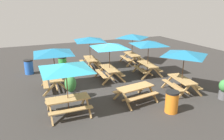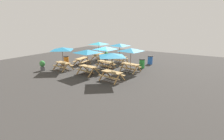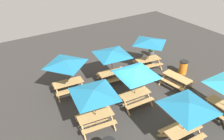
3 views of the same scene
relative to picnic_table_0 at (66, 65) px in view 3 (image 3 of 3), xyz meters
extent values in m
plane|color=#33302D|center=(2.95, -3.36, -1.99)|extent=(27.66, 27.66, 0.00)
cube|color=tan|center=(0.00, 0.00, -1.25)|extent=(1.87, 0.90, 0.05)
cube|color=tan|center=(-0.06, -0.55, -1.54)|extent=(1.82, 0.46, 0.04)
cube|color=tan|center=(0.06, 0.55, -1.54)|extent=(1.82, 0.46, 0.04)
cube|color=tan|center=(-0.82, -0.28, -1.62)|extent=(0.15, 0.80, 0.81)
cube|color=tan|center=(-0.73, 0.45, -1.62)|extent=(0.15, 0.80, 0.81)
cube|color=tan|center=(0.73, -0.45, -1.62)|extent=(0.15, 0.80, 0.81)
cube|color=tan|center=(0.82, 0.28, -1.62)|extent=(0.15, 0.80, 0.81)
cube|color=tan|center=(0.00, 0.00, -1.77)|extent=(1.56, 0.24, 0.06)
cylinder|color=brown|center=(0.00, 0.00, -0.84)|extent=(0.04, 0.04, 2.30)
pyramid|color=teal|center=(0.00, 0.00, 0.17)|extent=(2.21, 2.21, 0.28)
cube|color=tan|center=(2.74, -3.07, -1.25)|extent=(1.84, 0.82, 0.05)
cube|color=tan|center=(2.70, -3.61, -1.54)|extent=(1.81, 0.38, 0.04)
cube|color=tan|center=(2.78, -2.52, -1.54)|extent=(1.81, 0.38, 0.04)
cube|color=tan|center=(1.94, -3.38, -1.62)|extent=(0.11, 0.80, 0.81)
cube|color=tan|center=(1.99, -2.65, -1.62)|extent=(0.11, 0.80, 0.81)
cube|color=tan|center=(3.49, -3.48, -1.62)|extent=(0.11, 0.80, 0.81)
cube|color=tan|center=(3.54, -2.75, -1.62)|extent=(0.11, 0.80, 0.81)
cube|color=tan|center=(2.74, -3.07, -1.77)|extent=(1.56, 0.17, 0.06)
cylinder|color=brown|center=(2.74, -3.07, -0.84)|extent=(0.04, 0.04, 2.30)
pyramid|color=teal|center=(2.74, -3.07, 0.17)|extent=(2.82, 2.82, 0.28)
cube|color=tan|center=(2.90, -0.43, -1.25)|extent=(1.88, 0.93, 0.05)
cube|color=tan|center=(2.83, -0.97, -1.54)|extent=(1.82, 0.49, 0.04)
cube|color=tan|center=(2.97, 0.12, -1.54)|extent=(1.82, 0.49, 0.04)
cube|color=tan|center=(2.08, -0.69, -1.62)|extent=(0.16, 0.80, 0.81)
cube|color=tan|center=(2.17, 0.03, -1.62)|extent=(0.16, 0.80, 0.81)
cube|color=tan|center=(3.63, -0.89, -1.62)|extent=(0.16, 0.80, 0.81)
cube|color=tan|center=(3.72, -0.17, -1.62)|extent=(0.16, 0.80, 0.81)
cube|color=tan|center=(2.90, -0.43, -1.77)|extent=(1.56, 0.27, 0.06)
cylinder|color=brown|center=(2.90, -0.43, -0.84)|extent=(0.04, 0.04, 2.30)
pyramid|color=teal|center=(2.90, -0.43, 0.17)|extent=(2.80, 2.80, 0.28)
cube|color=tan|center=(2.96, -6.39, -1.25)|extent=(1.85, 0.84, 0.05)
cube|color=tan|center=(3.01, -5.84, -1.54)|extent=(1.81, 0.40, 0.04)
cube|color=tan|center=(2.21, -5.97, -1.62)|extent=(0.12, 0.80, 0.81)
cube|color=tan|center=(3.71, -6.82, -1.62)|extent=(0.12, 0.80, 0.81)
cube|color=tan|center=(3.77, -6.09, -1.62)|extent=(0.12, 0.80, 0.81)
cube|color=tan|center=(2.96, -6.39, -1.77)|extent=(1.56, 0.19, 0.06)
cylinder|color=brown|center=(2.96, -6.39, -0.84)|extent=(0.04, 0.04, 2.30)
pyramid|color=teal|center=(2.96, -6.39, 0.17)|extent=(2.82, 2.82, 0.28)
cube|color=tan|center=(6.08, -0.33, -1.25)|extent=(1.88, 0.96, 0.05)
cube|color=tan|center=(6.00, -0.88, -1.54)|extent=(1.82, 0.52, 0.04)
cube|color=tan|center=(6.16, 0.21, -1.54)|extent=(1.82, 0.52, 0.04)
cube|color=tan|center=(5.25, -0.58, -1.62)|extent=(0.18, 0.80, 0.81)
cube|color=tan|center=(5.36, 0.14, -1.62)|extent=(0.18, 0.80, 0.81)
cube|color=tan|center=(6.79, -0.81, -1.62)|extent=(0.18, 0.80, 0.81)
cube|color=tan|center=(6.90, -0.09, -1.62)|extent=(0.18, 0.80, 0.81)
cube|color=tan|center=(6.08, -0.33, -1.77)|extent=(1.55, 0.30, 0.06)
cylinder|color=brown|center=(6.08, -0.33, -0.84)|extent=(0.04, 0.04, 2.30)
pyramid|color=teal|center=(6.08, -0.33, 0.17)|extent=(2.27, 2.27, 0.28)
cube|color=tan|center=(6.05, -6.40, -1.25)|extent=(0.74, 1.82, 0.05)
cube|color=tan|center=(5.50, -6.39, -1.54)|extent=(0.30, 1.81, 0.04)
cube|color=tan|center=(6.43, -5.63, -1.62)|extent=(0.80, 0.08, 0.81)
cube|color=tan|center=(5.70, -5.61, -1.62)|extent=(0.80, 0.08, 0.81)
cube|color=tan|center=(6.05, -6.40, -1.77)|extent=(0.11, 1.56, 0.06)
cube|color=tan|center=(6.07, -3.13, -1.25)|extent=(0.95, 1.88, 0.05)
cube|color=tan|center=(6.62, -3.05, -1.54)|extent=(0.52, 1.82, 0.04)
cube|color=tan|center=(5.53, -3.21, -1.54)|extent=(0.52, 1.82, 0.04)
cube|color=tan|center=(6.55, -3.85, -1.62)|extent=(0.80, 0.18, 0.81)
cube|color=tan|center=(5.82, -3.96, -1.62)|extent=(0.80, 0.18, 0.81)
cube|color=tan|center=(6.32, -2.31, -1.62)|extent=(0.80, 0.18, 0.81)
cube|color=tan|center=(5.60, -2.41, -1.62)|extent=(0.80, 0.18, 0.81)
cube|color=tan|center=(6.07, -3.13, -1.77)|extent=(0.29, 1.55, 0.06)
cube|color=tan|center=(0.01, -3.41, -1.25)|extent=(1.88, 0.95, 0.05)
cube|color=tan|center=(-0.07, -3.95, -1.54)|extent=(1.82, 0.51, 0.04)
cube|color=tan|center=(0.09, -2.86, -1.54)|extent=(1.82, 0.51, 0.04)
cube|color=tan|center=(-0.82, -3.66, -1.62)|extent=(0.17, 0.80, 0.81)
cube|color=tan|center=(-0.71, -2.94, -1.62)|extent=(0.17, 0.80, 0.81)
cube|color=tan|center=(0.73, -3.88, -1.62)|extent=(0.17, 0.80, 0.81)
cube|color=tan|center=(0.83, -3.16, -1.62)|extent=(0.17, 0.80, 0.81)
cube|color=tan|center=(0.01, -3.41, -1.77)|extent=(1.55, 0.29, 0.06)
cylinder|color=brown|center=(0.01, -3.41, -0.84)|extent=(0.04, 0.04, 2.30)
pyramid|color=teal|center=(0.01, -3.41, 0.17)|extent=(2.80, 2.80, 0.28)
cylinder|color=orange|center=(7.67, -2.24, -1.54)|extent=(0.56, 0.56, 0.90)
cylinder|color=black|center=(7.67, -2.24, -1.05)|extent=(0.59, 0.59, 0.08)
cylinder|color=#59595B|center=(4.59, -5.94, -1.79)|extent=(0.44, 0.44, 0.40)
ellipsoid|color=#3D8C42|center=(4.59, -5.94, -1.17)|extent=(0.56, 0.56, 0.84)
cylinder|color=#59595B|center=(7.62, 0.99, -1.79)|extent=(0.44, 0.44, 0.40)
ellipsoid|color=#3D8C42|center=(7.62, 0.99, -1.28)|extent=(0.53, 0.53, 0.61)
camera|label=1|loc=(14.51, -8.10, 2.67)|focal=35.00mm
camera|label=2|loc=(-7.35, 11.64, 2.55)|focal=28.00mm
camera|label=3|loc=(-3.66, -10.67, 6.26)|focal=35.00mm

